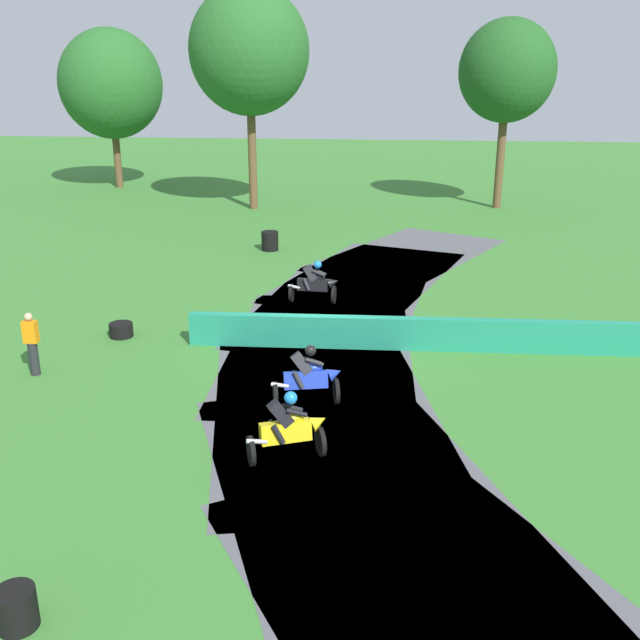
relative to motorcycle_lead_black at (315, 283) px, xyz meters
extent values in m
plane|color=#38752D|center=(0.59, -4.01, -0.66)|extent=(120.00, 120.00, 0.00)
cube|color=#515156|center=(3.11, 6.79, -0.65)|extent=(8.70, 10.52, 0.01)
cube|color=#515156|center=(1.65, 3.36, -0.65)|extent=(7.54, 10.37, 0.01)
cube|color=#515156|center=(0.80, -0.28, -0.65)|extent=(6.16, 9.91, 0.01)
cube|color=#515156|center=(0.60, -4.01, -0.65)|extent=(5.20, 9.47, 0.01)
cube|color=#515156|center=(1.05, -7.72, -0.65)|extent=(6.71, 10.12, 0.01)
cube|color=#515156|center=(2.13, -11.30, -0.65)|extent=(8.01, 10.47, 0.01)
cube|color=#515156|center=(3.82, -14.63, -0.65)|extent=(9.07, 10.50, 0.01)
cube|color=#1E8466|center=(6.45, -3.82, -0.21)|extent=(18.99, 0.93, 0.90)
cylinder|color=black|center=(0.62, -0.10, -0.36)|extent=(0.13, 0.70, 0.70)
cylinder|color=black|center=(-0.78, -0.02, -0.36)|extent=(0.13, 0.70, 0.70)
cube|color=black|center=(-0.08, -0.01, -0.07)|extent=(1.02, 0.41, 0.44)
ellipsoid|color=black|center=(0.11, 0.03, 0.19)|extent=(0.46, 0.35, 0.29)
cone|color=black|center=(0.60, -0.03, 0.05)|extent=(0.41, 0.38, 0.45)
cylinder|color=#B2B2B7|center=(-0.68, -0.10, -0.12)|extent=(0.41, 0.14, 0.17)
cube|color=#28282D|center=(-0.15, 0.07, 0.31)|extent=(0.51, 0.40, 0.61)
sphere|color=#1E7FE0|center=(0.07, 0.10, 0.59)|extent=(0.26, 0.26, 0.26)
cylinder|color=#28282D|center=(0.14, 0.23, 0.30)|extent=(0.43, 0.15, 0.24)
cylinder|color=#28282D|center=(0.12, -0.12, 0.37)|extent=(0.43, 0.15, 0.24)
cylinder|color=#28282D|center=(-0.24, 0.19, -0.08)|extent=(0.27, 0.19, 0.42)
cylinder|color=#28282D|center=(-0.27, -0.17, -0.01)|extent=(0.27, 0.19, 0.42)
cylinder|color=black|center=(1.32, -7.51, -0.37)|extent=(0.26, 0.76, 0.76)
cylinder|color=black|center=(-0.04, -7.83, -0.37)|extent=(0.26, 0.76, 0.76)
cube|color=#1E38B2|center=(0.62, -7.58, -0.09)|extent=(1.06, 0.61, 0.47)
ellipsoid|color=#1E38B2|center=(0.78, -7.46, 0.16)|extent=(0.51, 0.43, 0.32)
cone|color=#1E38B2|center=(1.27, -7.39, 0.03)|extent=(0.46, 0.46, 0.48)
cylinder|color=#B2B2B7|center=(0.07, -7.85, -0.12)|extent=(0.42, 0.18, 0.18)
cube|color=#28282D|center=(0.52, -7.48, 0.28)|extent=(0.57, 0.43, 0.63)
sphere|color=black|center=(0.71, -7.35, 0.55)|extent=(0.26, 0.26, 0.26)
cylinder|color=#28282D|center=(0.75, -7.25, 0.25)|extent=(0.44, 0.16, 0.24)
cylinder|color=#28282D|center=(0.83, -7.58, 0.36)|extent=(0.44, 0.16, 0.24)
cylinder|color=#28282D|center=(0.40, -7.45, -0.12)|extent=(0.31, 0.21, 0.42)
cylinder|color=#28282D|center=(0.48, -7.78, -0.01)|extent=(0.31, 0.21, 0.42)
cylinder|color=black|center=(1.21, -9.93, -0.36)|extent=(0.34, 0.67, 0.69)
cylinder|color=black|center=(-0.09, -10.46, -0.36)|extent=(0.34, 0.67, 0.69)
cube|color=yellow|center=(0.54, -10.15, -0.06)|extent=(1.05, 0.69, 0.44)
ellipsoid|color=yellow|center=(0.69, -10.05, 0.19)|extent=(0.53, 0.46, 0.28)
cone|color=yellow|center=(1.17, -9.88, 0.06)|extent=(0.49, 0.42, 0.45)
cylinder|color=#B2B2B7|center=(0.03, -10.50, -0.12)|extent=(0.41, 0.24, 0.17)
cube|color=black|center=(0.44, -10.12, 0.31)|extent=(0.59, 0.42, 0.60)
sphere|color=#1E7FE0|center=(0.63, -10.00, 0.59)|extent=(0.26, 0.26, 0.26)
cylinder|color=black|center=(0.64, -9.85, 0.31)|extent=(0.43, 0.23, 0.24)
cylinder|color=black|center=(0.77, -10.18, 0.37)|extent=(0.43, 0.23, 0.24)
cylinder|color=black|center=(0.31, -10.05, -0.07)|extent=(0.31, 0.15, 0.42)
cylinder|color=black|center=(0.44, -10.38, -0.01)|extent=(0.31, 0.15, 0.42)
cylinder|color=black|center=(-2.68, 6.92, -0.56)|extent=(0.70, 0.70, 0.20)
cylinder|color=black|center=(-2.68, 6.92, -0.36)|extent=(0.70, 0.70, 0.20)
cylinder|color=black|center=(-2.68, 6.92, -0.16)|extent=(0.70, 0.70, 0.20)
cylinder|color=black|center=(-2.68, 6.92, 0.04)|extent=(0.70, 0.70, 0.20)
cylinder|color=black|center=(-5.17, -3.80, -0.56)|extent=(0.67, 0.67, 0.20)
cylinder|color=black|center=(-5.17, -3.80, -0.36)|extent=(0.67, 0.67, 0.20)
cylinder|color=black|center=(-2.46, -15.09, -0.56)|extent=(0.57, 0.57, 0.20)
cylinder|color=black|center=(-2.46, -15.09, -0.36)|extent=(0.57, 0.57, 0.20)
cylinder|color=black|center=(-2.46, -15.09, -0.16)|extent=(0.57, 0.57, 0.20)
cylinder|color=#232328|center=(-6.33, -6.66, -0.23)|extent=(0.24, 0.24, 0.86)
cube|color=orange|center=(-6.33, -6.66, 0.48)|extent=(0.34, 0.22, 0.56)
sphere|color=tan|center=(-6.33, -6.66, 0.87)|extent=(0.20, 0.20, 0.20)
cylinder|color=brown|center=(7.99, 17.87, 1.83)|extent=(0.44, 0.44, 4.98)
ellipsoid|color=#1E511E|center=(7.99, 17.87, 6.44)|extent=(4.97, 4.97, 5.22)
cylinder|color=brown|center=(-5.15, 16.25, 2.07)|extent=(0.44, 0.44, 5.46)
ellipsoid|color=#235B23|center=(-5.15, 16.25, 7.40)|extent=(6.12, 6.12, 6.43)
cylinder|color=brown|center=(-15.06, 22.64, 1.16)|extent=(0.44, 0.44, 3.63)
ellipsoid|color=#235B23|center=(-15.06, 22.64, 5.62)|extent=(6.23, 6.23, 6.54)
camera|label=1|loc=(2.55, -22.84, 6.70)|focal=41.27mm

